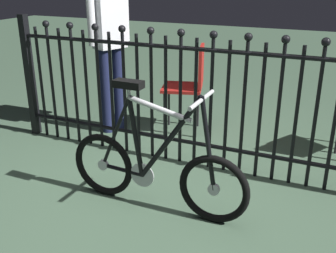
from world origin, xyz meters
The scene contains 5 objects.
ground_plane centered at (0.00, 0.00, 0.00)m, with size 20.00×20.00×0.00m, color #45604A.
iron_fence centered at (-0.06, 0.81, 0.61)m, with size 3.61×0.07×1.20m.
bicycle centered at (-0.03, 0.06, 0.31)m, with size 1.34×0.40×0.91m.
chair_red centered at (-0.34, 1.51, 0.54)m, with size 0.49×0.49×0.89m.
person_visitor centered at (-1.09, 1.23, 1.04)m, with size 0.28×0.45×1.72m.
Camera 1 is at (1.08, -2.17, 1.58)m, focal length 43.11 mm.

